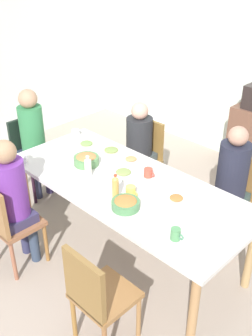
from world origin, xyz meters
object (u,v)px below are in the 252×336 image
at_px(cup_2, 131,192).
at_px(cup_4, 186,184).
at_px(dining_table, 126,189).
at_px(chair_3, 97,294).
at_px(person_4, 13,194).
at_px(bowl_0, 126,204).
at_px(bowl_1, 86,160).
at_px(plate_3, 111,151).
at_px(bottle_0, 115,188).
at_px(chair_1, 144,154).
at_px(cup_1, 148,173).
at_px(cup_0, 176,234).
at_px(cup_3, 24,159).
at_px(chair_4, 7,221).
at_px(cup_5, 76,133).
at_px(plate_1, 87,144).
at_px(chair_2, 233,194).
at_px(plate_4, 176,199).
at_px(person_2, 231,178).
at_px(person_0, 33,135).
at_px(bottle_1, 88,167).
at_px(plate_0, 131,160).
at_px(person_1, 138,142).
at_px(chair_0, 31,152).

relative_size(cup_2, cup_4, 1.12).
xyz_separation_m(dining_table, chair_3, (0.59, -0.88, -0.19)).
height_order(person_4, bowl_0, person_4).
relative_size(person_4, bowl_1, 5.22).
bearing_deg(dining_table, person_4, -126.62).
relative_size(plate_3, bottle_0, 1.06).
bearing_deg(chair_1, bowl_1, -84.85).
distance_m(person_4, cup_1, 1.20).
relative_size(cup_0, cup_3, 0.93).
bearing_deg(chair_3, dining_table, 123.69).
xyz_separation_m(chair_4, plate_3, (0.07, 1.19, 0.27)).
relative_size(cup_0, bottle_0, 0.45).
bearing_deg(bowl_1, cup_5, 150.16).
xyz_separation_m(plate_1, cup_5, (-0.26, 0.07, 0.02)).
height_order(chair_2, plate_4, chair_2).
bearing_deg(cup_1, cup_0, -35.38).
xyz_separation_m(chair_2, person_2, (0.00, -0.09, 0.22)).
xyz_separation_m(chair_1, cup_4, (1.01, -0.57, 0.29)).
distance_m(chair_3, bottle_0, 0.87).
relative_size(person_2, bowl_0, 5.45).
bearing_deg(bowl_1, person_2, 36.84).
distance_m(chair_1, person_2, 1.20).
relative_size(chair_3, cup_1, 7.79).
distance_m(dining_table, plate_1, 0.85).
xyz_separation_m(chair_1, chair_2, (1.17, 0.00, 0.00)).
bearing_deg(chair_3, plate_1, 141.53).
xyz_separation_m(person_0, bottle_1, (1.13, -0.16, 0.11)).
distance_m(dining_table, bowl_1, 0.52).
distance_m(person_4, cup_4, 1.49).
height_order(person_0, plate_1, person_0).
bearing_deg(dining_table, chair_2, 56.31).
bearing_deg(person_2, cup_1, -131.96).
xyz_separation_m(person_0, plate_4, (1.95, 0.09, 0.03)).
bearing_deg(plate_0, dining_table, -52.27).
bearing_deg(plate_1, cup_5, 165.54).
xyz_separation_m(person_1, plate_0, (0.34, -0.47, 0.09)).
distance_m(plate_0, bottle_1, 0.49).
bearing_deg(plate_0, plate_3, -179.31).
distance_m(chair_1, cup_3, 1.40).
relative_size(person_1, cup_5, 9.26).
xyz_separation_m(person_2, plate_0, (-0.83, -0.48, 0.05)).
relative_size(chair_4, cup_2, 7.52).
bearing_deg(chair_4, cup_1, 59.03).
xyz_separation_m(dining_table, chair_0, (-1.55, 0.00, -0.19)).
xyz_separation_m(chair_1, cup_0, (1.38, -1.17, 0.31)).
bearing_deg(bowl_0, chair_2, 74.54).
bearing_deg(dining_table, cup_4, 35.73).
bearing_deg(chair_1, cup_3, -105.51).
relative_size(cup_5, bottle_0, 0.52).
relative_size(person_0, chair_1, 1.42).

